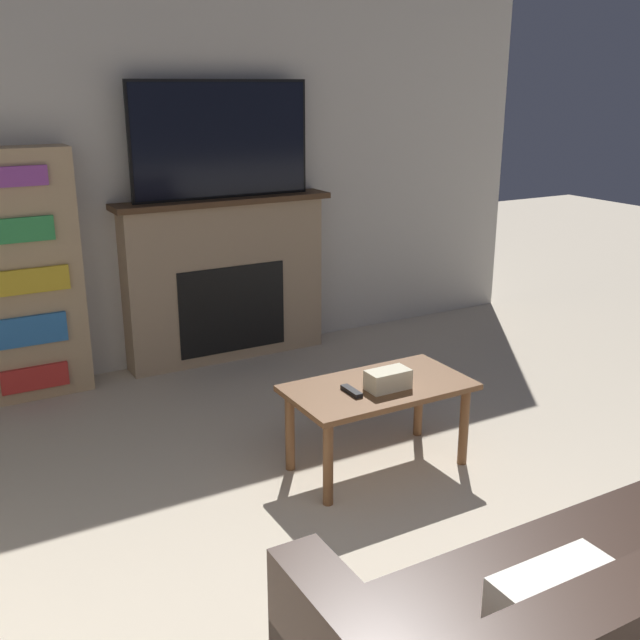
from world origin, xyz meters
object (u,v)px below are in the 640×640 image
fireplace (226,279)px  coffee_table (378,397)px  bookshelf (20,277)px  tv (221,140)px

fireplace → coffee_table: fireplace is taller
fireplace → bookshelf: bookshelf is taller
fireplace → tv: bearing=-90.0°
fireplace → coffee_table: (0.03, -1.93, -0.20)m
fireplace → coffee_table: bearing=-89.0°
fireplace → coffee_table: 1.94m
fireplace → bookshelf: (-1.38, -0.02, 0.19)m
fireplace → coffee_table: size_ratio=1.65×
tv → bookshelf: tv is taller
bookshelf → fireplace: bearing=0.9°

